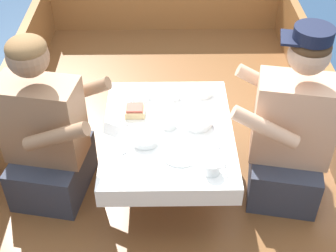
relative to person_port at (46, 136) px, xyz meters
The scene contains 19 objects.
ground_plane 0.96m from the person_port, ahead, with size 60.00×60.00×0.00m, color navy.
boat_deck 0.84m from the person_port, ahead, with size 2.03×3.72×0.34m, color brown.
bow_coaming 1.98m from the person_port, 71.48° to the left, with size 1.91×0.06×0.48m, color #936033.
cockpit_table 0.63m from the person_port, ahead, with size 0.66×0.84×0.44m.
person_port is the anchor object (origin of this frame).
person_starboard 1.26m from the person_port, ahead, with size 0.58×0.52×1.00m.
plate_sandwich 0.47m from the person_port, 11.64° to the left, with size 0.18×0.18×0.01m.
plate_bread 0.72m from the person_port, 15.68° to the right, with size 0.21×0.21×0.01m.
sandwich 0.47m from the person_port, 11.64° to the left, with size 0.10×0.09×0.05m.
bowl_port_near 0.88m from the person_port, 18.80° to the left, with size 0.11×0.11×0.04m.
bowl_starboard_near 0.79m from the person_port, ahead, with size 0.15×0.15×0.04m.
bowl_center_far 0.54m from the person_port, 27.92° to the left, with size 0.12×0.12×0.04m.
bowl_port_far 0.53m from the person_port, 12.10° to the right, with size 0.14×0.14×0.04m.
coffee_cup_port 0.64m from the person_port, ahead, with size 0.10×0.08×0.07m.
coffee_cup_starboard 0.72m from the person_port, 19.96° to the left, with size 0.09×0.06×0.06m.
coffee_cup_center 0.89m from the person_port, 21.40° to the right, with size 0.11×0.08×0.06m.
utensil_knife_port 0.83m from the person_port, ahead, with size 0.15×0.10×0.00m.
utensil_spoon_center 0.45m from the person_port, 30.11° to the right, with size 0.11×0.15×0.01m.
utensil_knife_starboard 0.87m from the person_port, ahead, with size 0.03×0.17×0.00m.
Camera 1 is at (-0.03, -1.88, 2.31)m, focal length 50.00 mm.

